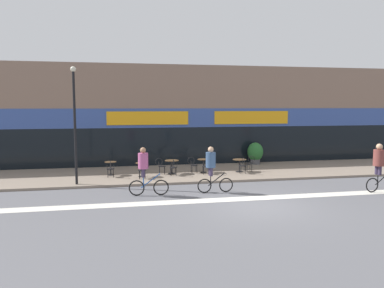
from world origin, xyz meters
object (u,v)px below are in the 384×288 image
object	(u,v)px
cafe_chair_4_near	(243,165)
cyclist_2	(145,168)
cafe_chair_1_near	(142,169)
cafe_chair_3_side	(193,164)
bistro_table_1	(142,167)
cafe_chair_0_near	(110,168)
bistro_table_2	(172,164)
planter_pot	(255,153)
bistro_table_0	(111,166)
lamp_post	(75,118)
bistro_table_4	(239,163)
cafe_chair_2_side	(161,165)
cafe_chair_2_near	(173,166)
bistro_table_3	(204,163)
cyclist_0	(379,163)
cafe_chair_4_side	(250,163)
cyclist_1	(212,166)
cafe_chair_3_near	(206,165)

from	to	relation	value
cafe_chair_4_near	cyclist_2	world-z (taller)	cyclist_2
cafe_chair_1_near	cafe_chair_3_side	distance (m)	3.17
bistro_table_1	cafe_chair_0_near	size ratio (longest dim) A/B	0.84
bistro_table_2	planter_pot	bearing A→B (deg)	22.79
bistro_table_1	cafe_chair_1_near	world-z (taller)	cafe_chair_1_near
cafe_chair_3_side	planter_pot	size ratio (longest dim) A/B	0.64
bistro_table_0	cafe_chair_1_near	bearing A→B (deg)	-40.72
cafe_chair_0_near	lamp_post	bearing A→B (deg)	130.23
bistro_table_2	bistro_table_4	size ratio (longest dim) A/B	0.99
cafe_chair_2_side	cafe_chair_4_near	distance (m)	4.58
cafe_chair_2_near	cafe_chair_4_near	bearing A→B (deg)	-91.83
bistro_table_3	cafe_chair_3_side	distance (m)	0.63
bistro_table_3	bistro_table_4	distance (m)	2.08
bistro_table_2	cafe_chair_3_side	bearing A→B (deg)	2.68
bistro_table_0	bistro_table_4	bearing A→B (deg)	-2.70
bistro_table_3	cyclist_0	xyz separation A→B (m)	(6.82, -5.72, 0.66)
cafe_chair_4_side	lamp_post	size ratio (longest dim) A/B	0.16
bistro_table_4	lamp_post	distance (m)	9.36
cafe_chair_1_near	cafe_chair_2_near	xyz separation A→B (m)	(1.72, 0.56, 0.00)
bistro_table_4	cafe_chair_0_near	bearing A→B (deg)	-177.74
cafe_chair_4_near	cyclist_0	distance (m)	6.86
bistro_table_1	cyclist_1	bearing A→B (deg)	-52.62
cafe_chair_0_near	cafe_chair_3_side	size ratio (longest dim) A/B	1.00
cafe_chair_0_near	cafe_chair_3_side	distance (m)	4.55
cafe_chair_2_side	lamp_post	distance (m)	5.40
cafe_chair_3_near	cafe_chair_0_near	bearing A→B (deg)	93.57
cyclist_0	cyclist_2	xyz separation A→B (m)	(-10.44, 1.35, -0.09)
cafe_chair_3_near	bistro_table_2	bearing A→B (deg)	77.81
cafe_chair_2_near	cafe_chair_4_side	world-z (taller)	same
bistro_table_1	bistro_table_2	world-z (taller)	bistro_table_2
planter_pot	cafe_chair_4_side	bearing A→B (deg)	-116.65
cafe_chair_3_near	cyclist_2	world-z (taller)	cyclist_2
cyclist_0	cyclist_1	size ratio (longest dim) A/B	1.06
cafe_chair_4_near	cyclist_2	xyz separation A→B (m)	(-5.68, -3.55, 0.59)
bistro_table_2	bistro_table_4	xyz separation A→B (m)	(3.89, -0.14, -0.02)
lamp_post	cafe_chair_4_near	bearing A→B (deg)	7.37
bistro_table_1	cyclist_0	world-z (taller)	cyclist_0
cafe_chair_4_near	cafe_chair_2_side	bearing A→B (deg)	81.71
cafe_chair_1_near	planter_pot	world-z (taller)	planter_pot
cafe_chair_3_near	cafe_chair_2_near	bearing A→B (deg)	97.00
planter_pot	cafe_chair_3_side	bearing A→B (deg)	-152.66
bistro_table_2	cafe_chair_4_side	distance (m)	4.52
planter_pot	bistro_table_2	bearing A→B (deg)	-157.21
cafe_chair_3_near	cyclist_2	xyz separation A→B (m)	(-3.61, -3.74, 0.59)
bistro_table_2	cafe_chair_1_near	world-z (taller)	cafe_chair_1_near
cafe_chair_2_near	cafe_chair_3_side	xyz separation A→B (m)	(1.20, 0.68, 0.00)
bistro_table_3	cyclist_0	distance (m)	8.92
cafe_chair_2_side	cyclist_2	size ratio (longest dim) A/B	0.43
bistro_table_1	cafe_chair_2_near	bearing A→B (deg)	-2.12
bistro_table_0	cafe_chair_4_near	distance (m)	7.29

